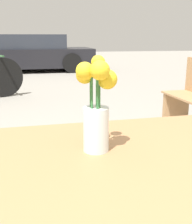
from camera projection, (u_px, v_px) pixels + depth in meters
name	position (u px, v px, depth m)	size (l,w,h in m)	color
table_front	(131.00, 186.00, 0.89)	(1.02, 0.87, 0.72)	#9E7047
flower_vase	(96.00, 110.00, 0.90)	(0.13, 0.14, 0.31)	silver
parked_car	(31.00, 53.00, 9.07)	(3.98, 2.00, 1.15)	black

